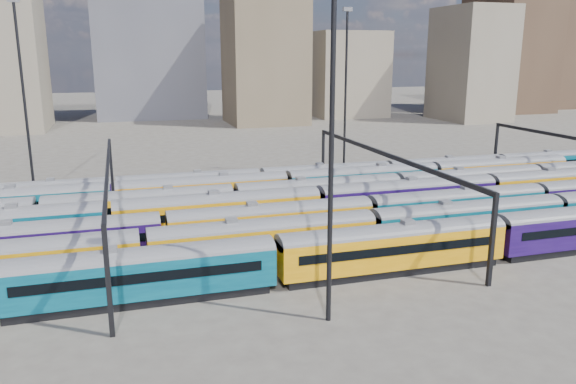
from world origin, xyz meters
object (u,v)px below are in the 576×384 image
object	(u,v)px
rake_1	(264,236)
rake_2	(163,229)
mast_2	(332,128)
rake_0	(393,243)

from	to	relation	value
rake_1	rake_2	size ratio (longest dim) A/B	0.83
mast_2	rake_1	bearing A→B (deg)	98.04
rake_2	mast_2	size ratio (longest dim) A/B	4.95
rake_0	mast_2	bearing A→B (deg)	-140.98
rake_0	mast_2	world-z (taller)	mast_2
rake_0	mast_2	distance (m)	15.79
rake_1	rake_2	bearing A→B (deg)	149.72
rake_0	rake_1	xyz separation A→B (m)	(-10.33, 5.00, -0.01)
rake_0	mast_2	size ratio (longest dim) A/B	4.15
rake_0	rake_2	size ratio (longest dim) A/B	0.84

